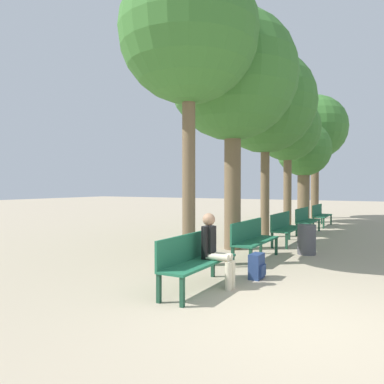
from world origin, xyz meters
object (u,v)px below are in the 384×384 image
Objects in this scene: bench_row_3 at (306,219)px; tree_row_1 at (233,77)px; person_seated at (215,247)px; tree_row_5 at (315,128)px; bench_row_4 at (320,214)px; backpack at (257,266)px; bench_row_0 at (195,257)px; bench_row_1 at (252,237)px; tree_row_3 at (288,129)px; tree_row_2 at (265,103)px; tree_row_0 at (189,34)px; tree_row_4 at (304,151)px; bench_row_2 at (285,226)px; trash_bin at (307,239)px.

bench_row_3 is 0.29× the size of tree_row_1.
tree_row_5 is at bearing 94.82° from person_seated.
bench_row_4 reaches higher than backpack.
tree_row_5 reaches higher than bench_row_0.
backpack is at bearing -66.95° from bench_row_1.
person_seated is (0.24, 0.28, 0.14)m from bench_row_0.
bench_row_3 is 6.03m from tree_row_1.
tree_row_3 is at bearing -90.00° from tree_row_5.
bench_row_0 is at bearing -81.51° from tree_row_2.
tree_row_0 is 10.89m from tree_row_4.
person_seated reaches higher than bench_row_0.
tree_row_1 is (-1.00, -4.31, 4.10)m from bench_row_3.
person_seated is at bearing -84.15° from tree_row_4.
bench_row_3 is at bearing 90.00° from bench_row_1.
tree_row_4 is 2.94m from tree_row_5.
bench_row_2 is 5.21m from person_seated.
tree_row_3 reaches higher than bench_row_4.
tree_row_0 is 8.02m from tree_row_3.
bench_row_0 is at bearing -90.00° from bench_row_3.
bench_row_2 is at bearing 98.83° from backpack.
tree_row_2 reaches higher than trash_bin.
bench_row_3 is 0.36× the size of tree_row_3.
tree_row_3 is 9.29m from backpack.
tree_row_0 is at bearing 122.77° from bench_row_0.
tree_row_3 reaches higher than bench_row_3.
tree_row_3 is (-0.00, 5.58, -0.67)m from tree_row_1.
bench_row_4 reaches higher than trash_bin.
tree_row_1 is at bearing 108.69° from person_seated.
bench_row_2 is 2.75m from bench_row_3.
tree_row_2 reaches higher than bench_row_4.
bench_row_0 and bench_row_1 have the same top height.
tree_row_0 is at bearing -90.00° from tree_row_2.
tree_row_4 is at bearing 103.73° from bench_row_3.
bench_row_1 is 1.00× the size of bench_row_3.
tree_row_4 reaches higher than person_seated.
trash_bin is (0.93, 4.11, -0.16)m from bench_row_0.
trash_bin is at bearing 77.22° from bench_row_0.
bench_row_3 is 0.30× the size of tree_row_2.
bench_row_0 is 5.76m from tree_row_1.
tree_row_4 is (-1.00, 6.82, 2.79)m from bench_row_2.
bench_row_3 is at bearing 90.00° from bench_row_0.
bench_row_2 is 2.54× the size of trash_bin.
tree_row_1 reaches higher than trash_bin.
backpack is at bearing -83.07° from tree_row_5.
tree_row_5 is at bearing 90.00° from tree_row_2.
tree_row_2 is 7.54m from person_seated.
tree_row_0 reaches higher than tree_row_1.
bench_row_1 is 12.89m from tree_row_5.
bench_row_0 is 1.00× the size of bench_row_1.
bench_row_0 and bench_row_3 have the same top height.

